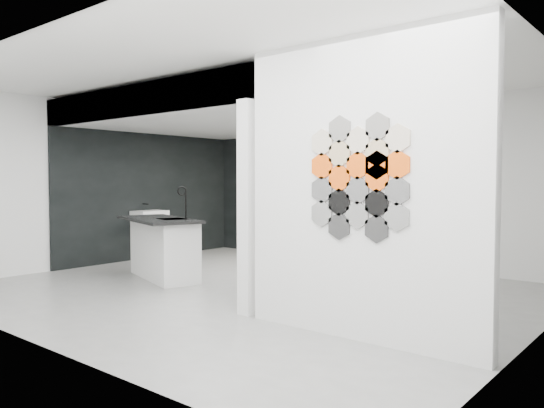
{
  "coord_description": "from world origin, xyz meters",
  "views": [
    {
      "loc": [
        4.7,
        -5.28,
        1.49
      ],
      "look_at": [
        0.1,
        0.3,
        1.15
      ],
      "focal_mm": 35.0,
      "sensor_mm": 36.0,
      "label": 1
    }
  ],
  "objects_px": {
    "stockpot": "(257,184)",
    "utensil_cup": "(275,185)",
    "partition_panel": "(360,189)",
    "kitchen_island": "(164,247)",
    "wall_basin": "(150,214)",
    "kettle": "(356,185)",
    "glass_bowl": "(368,186)",
    "bottle_dark": "(296,184)",
    "glass_vase": "(368,185)"
  },
  "relations": [
    {
      "from": "stockpot",
      "to": "utensil_cup",
      "type": "distance_m",
      "value": 0.49
    },
    {
      "from": "partition_panel",
      "to": "kitchen_island",
      "type": "bearing_deg",
      "value": 168.42
    },
    {
      "from": "wall_basin",
      "to": "kettle",
      "type": "relative_size",
      "value": 3.54
    },
    {
      "from": "kitchen_island",
      "to": "glass_bowl",
      "type": "bearing_deg",
      "value": 79.49
    },
    {
      "from": "stockpot",
      "to": "bottle_dark",
      "type": "xyz_separation_m",
      "value": [
        1.01,
        0.0,
        -0.01
      ]
    },
    {
      "from": "kettle",
      "to": "glass_bowl",
      "type": "height_order",
      "value": "kettle"
    },
    {
      "from": "wall_basin",
      "to": "kitchen_island",
      "type": "height_order",
      "value": "kitchen_island"
    },
    {
      "from": "wall_basin",
      "to": "bottle_dark",
      "type": "height_order",
      "value": "bottle_dark"
    },
    {
      "from": "stockpot",
      "to": "kettle",
      "type": "distance_m",
      "value": 2.33
    },
    {
      "from": "kitchen_island",
      "to": "bottle_dark",
      "type": "height_order",
      "value": "bottle_dark"
    },
    {
      "from": "kitchen_island",
      "to": "glass_bowl",
      "type": "height_order",
      "value": "glass_bowl"
    },
    {
      "from": "kitchen_island",
      "to": "glass_bowl",
      "type": "relative_size",
      "value": 14.59
    },
    {
      "from": "partition_panel",
      "to": "wall_basin",
      "type": "bearing_deg",
      "value": 161.77
    },
    {
      "from": "partition_panel",
      "to": "glass_bowl",
      "type": "bearing_deg",
      "value": 118.23
    },
    {
      "from": "glass_bowl",
      "to": "utensil_cup",
      "type": "bearing_deg",
      "value": 180.0
    },
    {
      "from": "wall_basin",
      "to": "glass_vase",
      "type": "xyz_separation_m",
      "value": [
        3.39,
        2.07,
        0.53
      ]
    },
    {
      "from": "kitchen_island",
      "to": "bottle_dark",
      "type": "relative_size",
      "value": 13.66
    },
    {
      "from": "bottle_dark",
      "to": "glass_vase",
      "type": "bearing_deg",
      "value": 0.0
    },
    {
      "from": "kitchen_island",
      "to": "bottle_dark",
      "type": "xyz_separation_m",
      "value": [
        0.17,
        3.08,
        0.92
      ]
    },
    {
      "from": "partition_panel",
      "to": "utensil_cup",
      "type": "bearing_deg",
      "value": 137.07
    },
    {
      "from": "wall_basin",
      "to": "bottle_dark",
      "type": "distance_m",
      "value": 2.81
    },
    {
      "from": "stockpot",
      "to": "partition_panel",
      "type": "bearing_deg",
      "value": -39.74
    },
    {
      "from": "stockpot",
      "to": "glass_vase",
      "type": "height_order",
      "value": "stockpot"
    },
    {
      "from": "glass_bowl",
      "to": "bottle_dark",
      "type": "distance_m",
      "value": 1.57
    },
    {
      "from": "stockpot",
      "to": "glass_bowl",
      "type": "height_order",
      "value": "stockpot"
    },
    {
      "from": "bottle_dark",
      "to": "stockpot",
      "type": "bearing_deg",
      "value": 180.0
    },
    {
      "from": "kettle",
      "to": "glass_bowl",
      "type": "distance_m",
      "value": 0.24
    },
    {
      "from": "stockpot",
      "to": "glass_bowl",
      "type": "relative_size",
      "value": 1.46
    },
    {
      "from": "partition_panel",
      "to": "utensil_cup",
      "type": "xyz_separation_m",
      "value": [
        -4.16,
        3.87,
        -0.03
      ]
    },
    {
      "from": "kitchen_island",
      "to": "stockpot",
      "type": "distance_m",
      "value": 3.33
    },
    {
      "from": "glass_bowl",
      "to": "utensil_cup",
      "type": "height_order",
      "value": "same"
    },
    {
      "from": "utensil_cup",
      "to": "glass_vase",
      "type": "bearing_deg",
      "value": 0.0
    },
    {
      "from": "glass_vase",
      "to": "bottle_dark",
      "type": "relative_size",
      "value": 0.9
    },
    {
      "from": "bottle_dark",
      "to": "partition_panel",
      "type": "bearing_deg",
      "value": -46.69
    },
    {
      "from": "wall_basin",
      "to": "glass_bowl",
      "type": "distance_m",
      "value": 4.0
    },
    {
      "from": "glass_vase",
      "to": "wall_basin",
      "type": "bearing_deg",
      "value": -148.65
    },
    {
      "from": "kettle",
      "to": "utensil_cup",
      "type": "distance_m",
      "value": 1.84
    },
    {
      "from": "kitchen_island",
      "to": "glass_vase",
      "type": "height_order",
      "value": "glass_vase"
    },
    {
      "from": "wall_basin",
      "to": "utensil_cup",
      "type": "relative_size",
      "value": 6.5
    },
    {
      "from": "partition_panel",
      "to": "utensil_cup",
      "type": "relative_size",
      "value": 30.32
    },
    {
      "from": "wall_basin",
      "to": "kitchen_island",
      "type": "distance_m",
      "value": 1.98
    },
    {
      "from": "glass_vase",
      "to": "kettle",
      "type": "bearing_deg",
      "value": 180.0
    },
    {
      "from": "kettle",
      "to": "utensil_cup",
      "type": "xyz_separation_m",
      "value": [
        -1.84,
        0.0,
        -0.03
      ]
    },
    {
      "from": "stockpot",
      "to": "glass_bowl",
      "type": "distance_m",
      "value": 2.57
    },
    {
      "from": "wall_basin",
      "to": "glass_bowl",
      "type": "relative_size",
      "value": 4.68
    },
    {
      "from": "kitchen_island",
      "to": "utensil_cup",
      "type": "distance_m",
      "value": 3.23
    },
    {
      "from": "kettle",
      "to": "glass_bowl",
      "type": "xyz_separation_m",
      "value": [
        0.24,
        0.0,
        -0.03
      ]
    },
    {
      "from": "stockpot",
      "to": "utensil_cup",
      "type": "relative_size",
      "value": 2.03
    },
    {
      "from": "wall_basin",
      "to": "kettle",
      "type": "height_order",
      "value": "kettle"
    },
    {
      "from": "wall_basin",
      "to": "glass_vase",
      "type": "height_order",
      "value": "glass_vase"
    }
  ]
}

